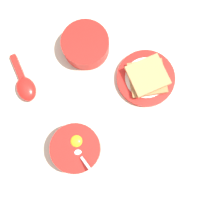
{
  "coord_description": "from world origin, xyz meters",
  "views": [
    {
      "loc": [
        -0.11,
        0.21,
        0.75
      ],
      "look_at": [
        -0.12,
        0.09,
        0.02
      ],
      "focal_mm": 42.0,
      "sensor_mm": 36.0,
      "label": 1
    }
  ],
  "objects_px": {
    "toast_sandwich": "(147,77)",
    "soup_spoon": "(25,86)",
    "egg_bowl": "(76,148)",
    "toast_plate": "(146,78)",
    "congee_bowl": "(86,45)"
  },
  "relations": [
    {
      "from": "soup_spoon",
      "to": "toast_sandwich",
      "type": "bearing_deg",
      "value": 174.79
    },
    {
      "from": "toast_sandwich",
      "to": "toast_plate",
      "type": "bearing_deg",
      "value": -62.84
    },
    {
      "from": "egg_bowl",
      "to": "soup_spoon",
      "type": "distance_m",
      "value": 0.24
    },
    {
      "from": "toast_plate",
      "to": "congee_bowl",
      "type": "relative_size",
      "value": 1.24
    },
    {
      "from": "egg_bowl",
      "to": "soup_spoon",
      "type": "relative_size",
      "value": 0.88
    },
    {
      "from": "toast_sandwich",
      "to": "soup_spoon",
      "type": "distance_m",
      "value": 0.35
    },
    {
      "from": "egg_bowl",
      "to": "toast_sandwich",
      "type": "distance_m",
      "value": 0.28
    },
    {
      "from": "toast_sandwich",
      "to": "congee_bowl",
      "type": "distance_m",
      "value": 0.2
    },
    {
      "from": "toast_plate",
      "to": "toast_sandwich",
      "type": "relative_size",
      "value": 1.38
    },
    {
      "from": "toast_plate",
      "to": "soup_spoon",
      "type": "xyz_separation_m",
      "value": [
        0.35,
        -0.03,
        0.01
      ]
    },
    {
      "from": "soup_spoon",
      "to": "congee_bowl",
      "type": "distance_m",
      "value": 0.21
    },
    {
      "from": "toast_plate",
      "to": "congee_bowl",
      "type": "xyz_separation_m",
      "value": [
        0.16,
        -0.12,
        0.02
      ]
    },
    {
      "from": "egg_bowl",
      "to": "toast_plate",
      "type": "relative_size",
      "value": 0.81
    },
    {
      "from": "toast_plate",
      "to": "soup_spoon",
      "type": "bearing_deg",
      "value": -4.75
    },
    {
      "from": "egg_bowl",
      "to": "soup_spoon",
      "type": "bearing_deg",
      "value": -58.36
    }
  ]
}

